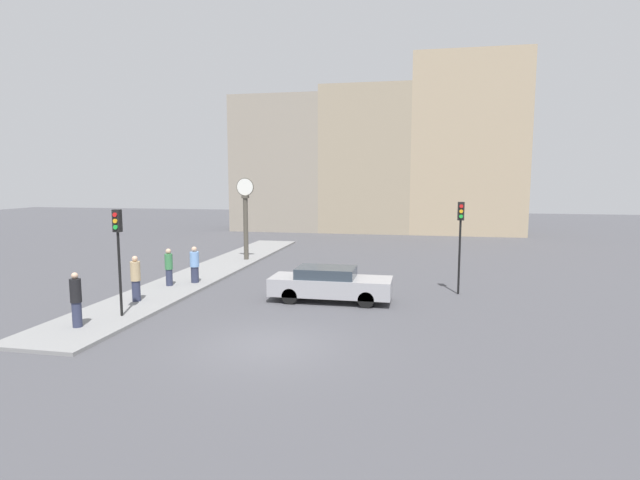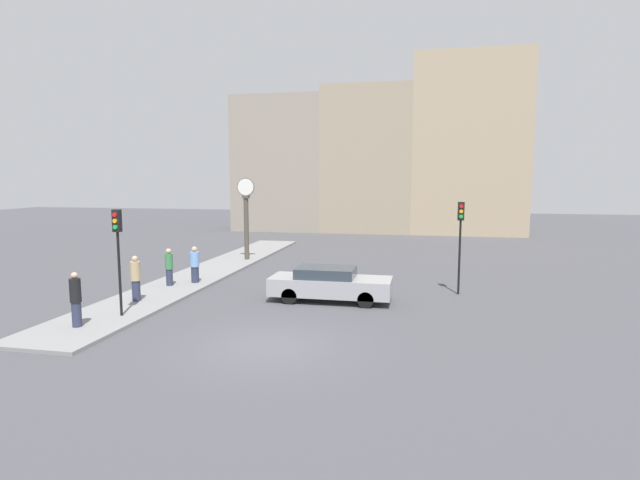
% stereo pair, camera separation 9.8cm
% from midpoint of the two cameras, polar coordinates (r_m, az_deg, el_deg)
% --- Properties ---
extents(ground_plane, '(120.00, 120.00, 0.00)m').
position_cam_midpoint_polar(ground_plane, '(14.95, -5.72, -11.85)').
color(ground_plane, '#47474C').
extents(sidewalk_corner, '(2.86, 24.73, 0.12)m').
position_cam_midpoint_polar(sidewalk_corner, '(26.56, -12.27, -3.47)').
color(sidewalk_corner, gray).
rests_on(sidewalk_corner, ground_plane).
extents(building_row, '(25.85, 5.00, 15.28)m').
position_cam_midpoint_polar(building_row, '(45.72, 7.19, 9.52)').
color(building_row, gray).
rests_on(building_row, ground_plane).
extents(sedan_car, '(4.77, 1.73, 1.36)m').
position_cam_midpoint_polar(sedan_car, '(19.78, 1.26, -5.02)').
color(sedan_car, '#9E9EA3').
rests_on(sedan_car, ground_plane).
extents(traffic_light_near, '(0.26, 0.24, 3.68)m').
position_cam_midpoint_polar(traffic_light_near, '(18.26, -21.96, -0.00)').
color(traffic_light_near, black).
rests_on(traffic_light_near, sidewalk_corner).
extents(traffic_light_far, '(0.26, 0.24, 3.87)m').
position_cam_midpoint_polar(traffic_light_far, '(21.45, 15.88, 1.26)').
color(traffic_light_far, black).
rests_on(traffic_light_far, ground_plane).
extents(street_clock, '(1.04, 0.36, 4.75)m').
position_cam_midpoint_polar(street_clock, '(29.33, -8.33, 2.63)').
color(street_clock, '#4C473D').
rests_on(street_clock, sidewalk_corner).
extents(pedestrian_green_hoodie, '(0.34, 0.34, 1.65)m').
position_cam_midpoint_polar(pedestrian_green_hoodie, '(23.02, -16.75, -2.96)').
color(pedestrian_green_hoodie, '#2D334C').
rests_on(pedestrian_green_hoodie, sidewalk_corner).
extents(pedestrian_black_jacket, '(0.35, 0.35, 1.77)m').
position_cam_midpoint_polar(pedestrian_black_jacket, '(17.75, -25.99, -6.13)').
color(pedestrian_black_jacket, '#2D334C').
rests_on(pedestrian_black_jacket, sidewalk_corner).
extents(pedestrian_tan_coat, '(0.37, 0.37, 1.77)m').
position_cam_midpoint_polar(pedestrian_tan_coat, '(20.55, -20.19, -4.14)').
color(pedestrian_tan_coat, '#2D334C').
rests_on(pedestrian_tan_coat, sidewalk_corner).
extents(pedestrian_blue_stripe, '(0.41, 0.41, 1.65)m').
position_cam_midpoint_polar(pedestrian_blue_stripe, '(23.40, -14.00, -2.77)').
color(pedestrian_blue_stripe, '#2D334C').
rests_on(pedestrian_blue_stripe, sidewalk_corner).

